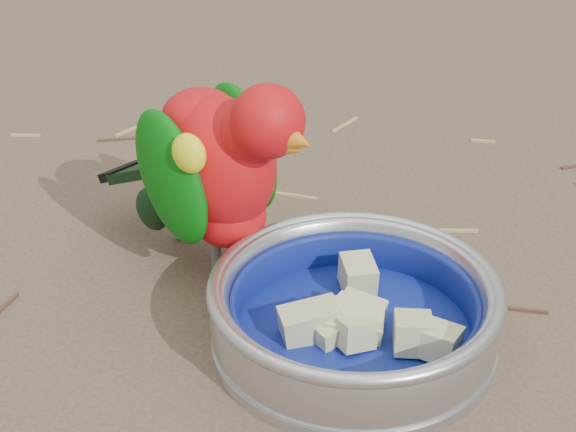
# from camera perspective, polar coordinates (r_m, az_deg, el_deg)

# --- Properties ---
(ground) EXTENTS (60.00, 60.00, 0.00)m
(ground) POSITION_cam_1_polar(r_m,az_deg,el_deg) (0.74, 4.62, -8.42)
(ground) COLOR brown
(food_bowl) EXTENTS (0.23, 0.23, 0.02)m
(food_bowl) POSITION_cam_1_polar(r_m,az_deg,el_deg) (0.73, 4.22, -7.78)
(food_bowl) COLOR #B2B2BA
(food_bowl) RESTS_ON ground
(bowl_wall) EXTENTS (0.23, 0.23, 0.04)m
(bowl_wall) POSITION_cam_1_polar(r_m,az_deg,el_deg) (0.72, 4.31, -5.87)
(bowl_wall) COLOR #B2B2BA
(bowl_wall) RESTS_ON food_bowl
(fruit_wedges) EXTENTS (0.14, 0.14, 0.03)m
(fruit_wedges) POSITION_cam_1_polar(r_m,az_deg,el_deg) (0.72, 4.29, -6.33)
(fruit_wedges) COLOR beige
(fruit_wedges) RESTS_ON food_bowl
(lory_parrot) EXTENTS (0.26, 0.23, 0.19)m
(lory_parrot) POSITION_cam_1_polar(r_m,az_deg,el_deg) (0.78, -4.37, 2.32)
(lory_parrot) COLOR red
(lory_parrot) RESTS_ON ground
(ground_debris) EXTENTS (0.90, 0.80, 0.01)m
(ground_debris) POSITION_cam_1_polar(r_m,az_deg,el_deg) (0.77, 2.75, -6.07)
(ground_debris) COLOR tan
(ground_debris) RESTS_ON ground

